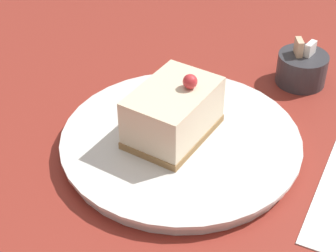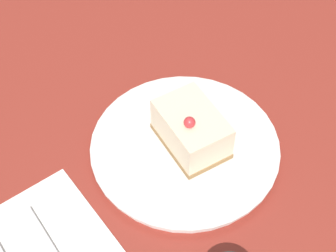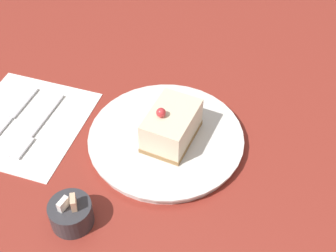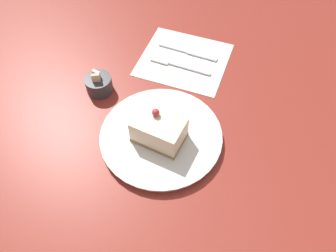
{
  "view_description": "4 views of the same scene",
  "coord_description": "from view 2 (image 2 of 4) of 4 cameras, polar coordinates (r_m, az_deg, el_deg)",
  "views": [
    {
      "loc": [
        0.08,
        -0.52,
        0.42
      ],
      "look_at": [
        -0.05,
        -0.04,
        0.04
      ],
      "focal_mm": 60.0,
      "sensor_mm": 36.0,
      "label": 1
    },
    {
      "loc": [
        0.34,
        0.27,
        0.68
      ],
      "look_at": [
        -0.01,
        -0.05,
        0.07
      ],
      "focal_mm": 60.0,
      "sensor_mm": 36.0,
      "label": 2
    },
    {
      "loc": [
        -0.1,
        0.52,
        0.63
      ],
      "look_at": [
        -0.04,
        -0.03,
        0.05
      ],
      "focal_mm": 50.0,
      "sensor_mm": 36.0,
      "label": 3
    },
    {
      "loc": [
        -0.44,
        -0.11,
        0.63
      ],
      "look_at": [
        -0.03,
        -0.05,
        0.04
      ],
      "focal_mm": 35.0,
      "sensor_mm": 36.0,
      "label": 4
    }
  ],
  "objects": [
    {
      "name": "ground_plane",
      "position": [
        0.8,
        1.99,
        -5.5
      ],
      "size": [
        4.0,
        4.0,
        0.0
      ],
      "primitive_type": "plane",
      "color": "maroon"
    },
    {
      "name": "plate",
      "position": [
        0.82,
        1.73,
        -2.3
      ],
      "size": [
        0.28,
        0.28,
        0.02
      ],
      "color": "silver",
      "rests_on": "ground_plane"
    },
    {
      "name": "cake_slice",
      "position": [
        0.8,
        2.4,
        -0.35
      ],
      "size": [
        0.1,
        0.13,
        0.08
      ],
      "rotation": [
        0.0,
        0.0,
        -0.31
      ],
      "color": "#9E7547",
      "rests_on": "plate"
    }
  ]
}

